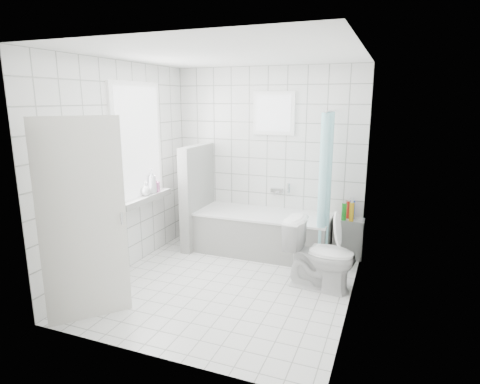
% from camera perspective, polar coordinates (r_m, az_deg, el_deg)
% --- Properties ---
extents(ground, '(3.00, 3.00, 0.00)m').
position_cam_1_polar(ground, '(4.90, -1.81, -12.92)').
color(ground, white).
rests_on(ground, ground).
extents(ceiling, '(3.00, 3.00, 0.00)m').
position_cam_1_polar(ceiling, '(4.43, -2.06, 18.97)').
color(ceiling, white).
rests_on(ceiling, ground).
extents(wall_back, '(2.80, 0.02, 2.60)m').
position_cam_1_polar(wall_back, '(5.87, 3.86, 4.76)').
color(wall_back, white).
rests_on(wall_back, ground).
extents(wall_front, '(2.80, 0.02, 2.60)m').
position_cam_1_polar(wall_front, '(3.19, -12.58, -2.57)').
color(wall_front, white).
rests_on(wall_front, ground).
extents(wall_left, '(0.02, 3.00, 2.60)m').
position_cam_1_polar(wall_left, '(5.19, -16.32, 3.17)').
color(wall_left, white).
rests_on(wall_left, ground).
extents(wall_right, '(0.02, 3.00, 2.60)m').
position_cam_1_polar(wall_right, '(4.15, 16.17, 0.80)').
color(wall_right, white).
rests_on(wall_right, ground).
extents(window_left, '(0.01, 0.90, 1.40)m').
position_cam_1_polar(window_left, '(5.36, -14.19, 6.84)').
color(window_left, white).
rests_on(window_left, wall_left).
extents(window_back, '(0.50, 0.01, 0.50)m').
position_cam_1_polar(window_back, '(5.74, 4.79, 11.07)').
color(window_back, white).
rests_on(window_back, wall_back).
extents(window_sill, '(0.18, 1.02, 0.08)m').
position_cam_1_polar(window_sill, '(5.46, -13.37, -0.91)').
color(window_sill, white).
rests_on(window_sill, wall_left).
extents(door, '(0.56, 0.63, 2.00)m').
position_cam_1_polar(door, '(4.12, -21.40, -4.00)').
color(door, silver).
rests_on(door, ground).
extents(bathtub, '(1.88, 0.77, 0.58)m').
position_cam_1_polar(bathtub, '(5.74, 3.27, -5.81)').
color(bathtub, white).
rests_on(bathtub, ground).
extents(partition_wall, '(0.15, 0.85, 1.50)m').
position_cam_1_polar(partition_wall, '(5.94, -6.06, -0.60)').
color(partition_wall, white).
rests_on(partition_wall, ground).
extents(tiled_ledge, '(0.40, 0.24, 0.55)m').
position_cam_1_polar(tiled_ledge, '(5.76, 15.13, -6.35)').
color(tiled_ledge, white).
rests_on(tiled_ledge, ground).
extents(toilet, '(0.83, 0.52, 0.81)m').
position_cam_1_polar(toilet, '(4.74, 11.34, -8.71)').
color(toilet, white).
rests_on(toilet, ground).
extents(curtain_rod, '(0.02, 0.80, 0.02)m').
position_cam_1_polar(curtain_rod, '(5.21, 12.83, 11.16)').
color(curtain_rod, silver).
rests_on(curtain_rod, wall_back).
extents(shower_curtain, '(0.14, 0.48, 1.78)m').
position_cam_1_polar(shower_curtain, '(5.18, 12.11, 1.14)').
color(shower_curtain, '#47C9D3').
rests_on(shower_curtain, curtain_rod).
extents(tub_faucet, '(0.18, 0.06, 0.06)m').
position_cam_1_polar(tub_faucet, '(5.87, 5.28, 0.26)').
color(tub_faucet, silver).
rests_on(tub_faucet, wall_back).
extents(sill_bottles, '(0.16, 0.37, 0.33)m').
position_cam_1_polar(sill_bottles, '(5.52, -12.64, 1.09)').
color(sill_bottles, silver).
rests_on(sill_bottles, window_sill).
extents(ledge_bottles, '(0.16, 0.19, 0.25)m').
position_cam_1_polar(ledge_bottles, '(5.62, 15.26, -2.59)').
color(ledge_bottles, red).
rests_on(ledge_bottles, tiled_ledge).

